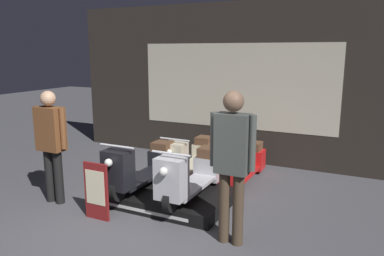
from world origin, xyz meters
name	(u,v)px	position (x,y,z in m)	size (l,w,h in m)	color
ground_plane	(116,249)	(0.00, 0.00, 0.00)	(30.00, 30.00, 0.00)	#4C4C51
shop_wall_back	(235,84)	(0.00, 4.02, 1.60)	(7.39, 0.09, 3.20)	#28231E
display_platform	(167,196)	(-0.15, 1.47, 0.09)	(1.88, 1.20, 0.18)	black
scooter_display_left	(143,166)	(-0.57, 1.47, 0.51)	(0.55, 1.67, 0.80)	black
scooter_display_right	(192,174)	(0.27, 1.47, 0.51)	(0.55, 1.67, 0.80)	black
scooter_backrow_0	(191,157)	(-0.42, 2.83, 0.32)	(0.55, 1.67, 0.80)	black
scooter_backrow_1	(243,164)	(0.59, 2.83, 0.32)	(0.55, 1.67, 0.80)	black
person_left_browsing	(51,138)	(-1.67, 0.73, 0.99)	(0.57, 0.23, 1.69)	black
person_right_browsing	(232,157)	(1.14, 0.73, 1.07)	(0.54, 0.24, 1.82)	#473828
price_sign_board	(96,191)	(-0.71, 0.54, 0.40)	(0.38, 0.04, 0.79)	maroon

